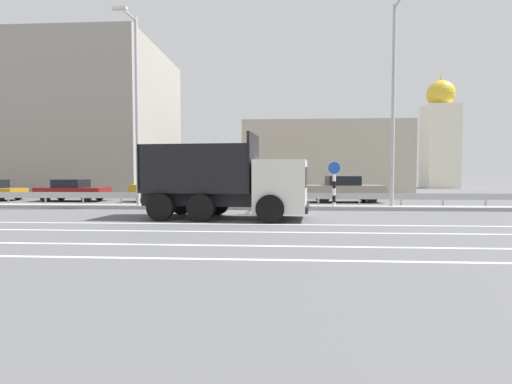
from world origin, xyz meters
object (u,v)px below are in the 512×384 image
at_px(parked_car_3, 165,189).
at_px(church_tower, 440,136).
at_px(parked_car_2, 73,190).
at_px(street_lamp_1, 136,105).
at_px(dump_truck, 245,188).
at_px(street_lamp_2, 394,98).
at_px(median_road_sign, 334,185).
at_px(parked_car_5, 344,189).
at_px(parked_car_4, 262,190).

bearing_deg(parked_car_3, church_tower, -51.98).
bearing_deg(church_tower, parked_car_2, -143.12).
bearing_deg(church_tower, street_lamp_1, -131.81).
xyz_separation_m(street_lamp_1, parked_car_3, (-0.08, 4.99, -4.42)).
xyz_separation_m(dump_truck, parked_car_3, (-5.89, 8.91, -0.42)).
bearing_deg(street_lamp_2, church_tower, 65.26).
bearing_deg(median_road_sign, parked_car_5, 75.43).
bearing_deg(dump_truck, median_road_sign, 141.06).
xyz_separation_m(parked_car_2, parked_car_3, (5.99, -0.01, 0.10)).
distance_m(parked_car_4, church_tower, 31.68).
distance_m(street_lamp_1, street_lamp_2, 12.72).
height_order(median_road_sign, parked_car_2, median_road_sign).
bearing_deg(parked_car_3, dump_truck, -151.24).
relative_size(parked_car_5, church_tower, 0.35).
distance_m(dump_truck, parked_car_5, 10.52).
bearing_deg(median_road_sign, dump_truck, -134.18).
distance_m(median_road_sign, street_lamp_1, 10.67).
xyz_separation_m(parked_car_5, church_tower, (14.86, 23.93, 5.39)).
height_order(dump_truck, parked_car_3, dump_truck).
xyz_separation_m(dump_truck, parked_car_2, (-11.88, 8.92, -0.52)).
bearing_deg(church_tower, street_lamp_2, -114.74).
distance_m(median_road_sign, parked_car_3, 11.03).
height_order(median_road_sign, parked_car_3, median_road_sign).
relative_size(median_road_sign, parked_car_4, 0.59).
height_order(street_lamp_1, street_lamp_2, street_lamp_2).
bearing_deg(parked_car_4, street_lamp_2, 54.11).
relative_size(median_road_sign, street_lamp_2, 0.24).
height_order(street_lamp_2, parked_car_3, street_lamp_2).
height_order(dump_truck, median_road_sign, dump_truck).
relative_size(street_lamp_1, parked_car_3, 2.33).
bearing_deg(parked_car_2, church_tower, 127.40).
relative_size(median_road_sign, parked_car_5, 0.51).
bearing_deg(median_road_sign, parked_car_2, 163.49).
bearing_deg(parked_car_5, street_lamp_2, 14.54).
xyz_separation_m(parked_car_3, parked_car_4, (6.12, 0.08, -0.09)).
distance_m(street_lamp_1, church_tower, 39.01).
xyz_separation_m(street_lamp_2, parked_car_4, (-6.67, 4.83, -4.72)).
distance_m(parked_car_2, parked_car_3, 6.00).
relative_size(median_road_sign, parked_car_3, 0.58).
height_order(street_lamp_1, church_tower, church_tower).
distance_m(street_lamp_1, parked_car_5, 13.05).
bearing_deg(parked_car_3, median_road_sign, -120.04).
xyz_separation_m(median_road_sign, church_tower, (16.12, 28.79, 4.96)).
bearing_deg(parked_car_5, church_tower, 144.89).
bearing_deg(dump_truck, church_tower, 153.76).
bearing_deg(church_tower, parked_car_3, -137.29).
bearing_deg(parked_car_4, dump_truck, -1.49).
distance_m(street_lamp_2, parked_car_2, 19.96).
height_order(parked_car_2, parked_car_4, parked_car_4).
bearing_deg(street_lamp_2, dump_truck, -148.96).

